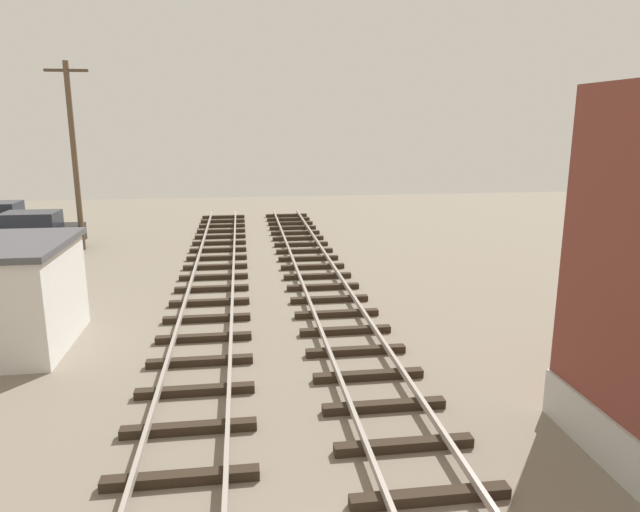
{
  "coord_description": "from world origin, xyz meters",
  "views": [
    {
      "loc": [
        -2.07,
        -4.48,
        5.63
      ],
      "look_at": [
        0.07,
        11.02,
        1.99
      ],
      "focal_mm": 32.2,
      "sensor_mm": 36.0,
      "label": 1
    }
  ],
  "objects": [
    {
      "name": "utility_pole_far",
      "position": [
        -9.27,
        22.24,
        4.29
      ],
      "size": [
        1.8,
        0.24,
        8.2
      ],
      "color": "brown",
      "rests_on": "ground"
    },
    {
      "name": "control_hut",
      "position": [
        -7.95,
        10.34,
        1.39
      ],
      "size": [
        3.0,
        3.8,
        2.76
      ],
      "color": "silver",
      "rests_on": "ground"
    },
    {
      "name": "parked_car_black",
      "position": [
        -11.4,
        22.3,
        0.9
      ],
      "size": [
        4.2,
        2.04,
        1.76
      ],
      "color": "black",
      "rests_on": "ground"
    }
  ]
}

